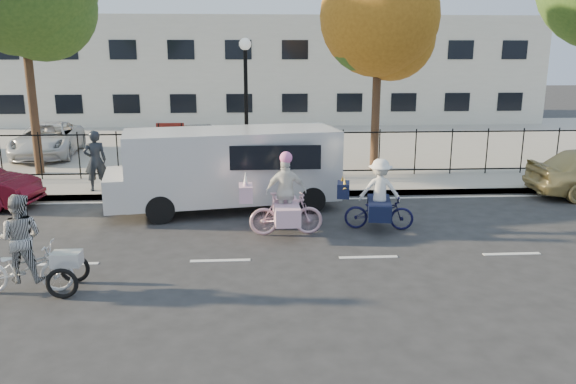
{
  "coord_description": "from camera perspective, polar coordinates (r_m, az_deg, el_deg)",
  "views": [
    {
      "loc": [
        0.68,
        -10.63,
        4.05
      ],
      "look_at": [
        1.44,
        1.2,
        1.1
      ],
      "focal_mm": 35.0,
      "sensor_mm": 36.0,
      "label": 1
    }
  ],
  "objects": [
    {
      "name": "ground",
      "position": [
        11.39,
        -6.89,
        -6.95
      ],
      "size": [
        120.0,
        120.0,
        0.0
      ],
      "primitive_type": "plane",
      "color": "#333334"
    },
    {
      "name": "road_markings",
      "position": [
        11.39,
        -6.89,
        -6.93
      ],
      "size": [
        60.0,
        9.52,
        0.01
      ],
      "primitive_type": null,
      "color": "silver",
      "rests_on": "ground"
    },
    {
      "name": "curb",
      "position": [
        16.19,
        -5.95,
        -0.32
      ],
      "size": [
        60.0,
        0.1,
        0.15
      ],
      "primitive_type": "cube",
      "color": "#A8A399",
      "rests_on": "ground"
    },
    {
      "name": "sidewalk",
      "position": [
        17.21,
        -5.82,
        0.55
      ],
      "size": [
        60.0,
        2.2,
        0.15
      ],
      "primitive_type": "cube",
      "color": "#A8A399",
      "rests_on": "ground"
    },
    {
      "name": "parking_lot",
      "position": [
        25.94,
        -5.12,
        5.1
      ],
      "size": [
        60.0,
        15.6,
        0.15
      ],
      "primitive_type": "cube",
      "color": "#A8A399",
      "rests_on": "ground"
    },
    {
      "name": "iron_fence",
      "position": [
        18.12,
        -5.76,
        3.89
      ],
      "size": [
        58.0,
        0.06,
        1.5
      ],
      "primitive_type": null,
      "color": "black",
      "rests_on": "sidewalk"
    },
    {
      "name": "building",
      "position": [
        35.65,
        -4.85,
        12.24
      ],
      "size": [
        34.0,
        10.0,
        6.0
      ],
      "primitive_type": "cube",
      "color": "silver",
      "rests_on": "ground"
    },
    {
      "name": "lamppost",
      "position": [
        17.45,
        -4.31,
        10.86
      ],
      "size": [
        0.36,
        0.36,
        4.33
      ],
      "color": "black",
      "rests_on": "sidewalk"
    },
    {
      "name": "street_sign",
      "position": [
        17.81,
        -11.82,
        5.18
      ],
      "size": [
        0.85,
        0.06,
        1.8
      ],
      "color": "black",
      "rests_on": "sidewalk"
    },
    {
      "name": "zebra_trike",
      "position": [
        10.69,
        -25.36,
        -5.81
      ],
      "size": [
        2.04,
        0.77,
        1.76
      ],
      "rotation": [
        0.0,
        0.0,
        1.59
      ],
      "color": "white",
      "rests_on": "ground"
    },
    {
      "name": "unicorn_bike",
      "position": [
        12.67,
        -0.35,
        -1.29
      ],
      "size": [
        1.9,
        1.32,
        1.93
      ],
      "rotation": [
        0.0,
        0.0,
        1.59
      ],
      "color": "#DCA7B9",
      "rests_on": "ground"
    },
    {
      "name": "bull_bike",
      "position": [
        13.27,
        9.15,
        -0.96
      ],
      "size": [
        1.85,
        1.29,
        1.68
      ],
      "rotation": [
        0.0,
        0.0,
        1.4
      ],
      "color": "#0F0F34",
      "rests_on": "ground"
    },
    {
      "name": "white_van",
      "position": [
        14.79,
        -6.11,
        2.66
      ],
      "size": [
        6.23,
        2.92,
        2.11
      ],
      "rotation": [
        0.0,
        0.0,
        0.17
      ],
      "color": "silver",
      "rests_on": "ground"
    },
    {
      "name": "pedestrian",
      "position": [
        17.1,
        -18.99,
        3.03
      ],
      "size": [
        0.76,
        0.64,
        1.76
      ],
      "primitive_type": "imported",
      "rotation": [
        0.0,
        0.0,
        3.56
      ],
      "color": "black",
      "rests_on": "sidewalk"
    },
    {
      "name": "lot_car_b",
      "position": [
        23.63,
        -23.21,
        4.92
      ],
      "size": [
        2.61,
        4.81,
        1.28
      ],
      "primitive_type": "imported",
      "rotation": [
        0.0,
        0.0,
        0.11
      ],
      "color": "silver",
      "rests_on": "parking_lot"
    },
    {
      "name": "lot_car_c",
      "position": [
        20.84,
        -9.42,
        4.8
      ],
      "size": [
        2.28,
        4.13,
        1.29
      ],
      "primitive_type": "imported",
      "rotation": [
        0.0,
        0.0,
        0.25
      ],
      "color": "#494C50",
      "rests_on": "parking_lot"
    },
    {
      "name": "tree_mid",
      "position": [
        19.39,
        9.61,
        16.58
      ],
      "size": [
        3.89,
        3.89,
        7.13
      ],
      "color": "#442D1D",
      "rests_on": "ground"
    }
  ]
}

